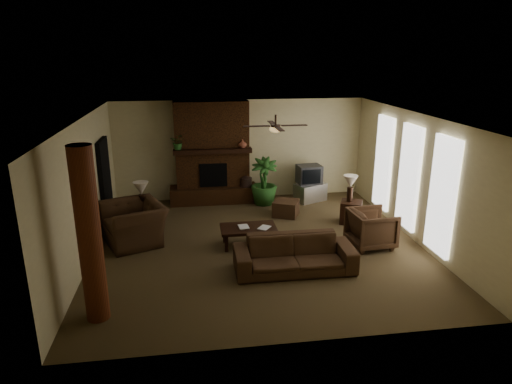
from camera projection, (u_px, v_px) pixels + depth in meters
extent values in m
plane|color=brown|center=(259.00, 245.00, 9.89)|extent=(7.00, 7.00, 0.00)
plane|color=silver|center=(259.00, 117.00, 9.05)|extent=(7.00, 7.00, 0.00)
plane|color=beige|center=(240.00, 150.00, 12.77)|extent=(7.00, 0.00, 7.00)
plane|color=beige|center=(297.00, 255.00, 6.16)|extent=(7.00, 0.00, 7.00)
plane|color=beige|center=(85.00, 191.00, 8.98)|extent=(0.00, 7.00, 7.00)
plane|color=beige|center=(415.00, 178.00, 9.95)|extent=(0.00, 7.00, 7.00)
cube|color=#4E2B14|center=(212.00, 152.00, 12.43)|extent=(2.00, 0.50, 2.80)
cube|color=#4E2B14|center=(214.00, 194.00, 12.68)|extent=(2.40, 0.70, 0.45)
cube|color=black|center=(213.00, 175.00, 12.35)|extent=(0.75, 0.04, 0.65)
cube|color=black|center=(213.00, 151.00, 12.13)|extent=(2.10, 0.28, 0.12)
cube|color=white|center=(383.00, 163.00, 11.47)|extent=(0.08, 0.85, 2.35)
cube|color=white|center=(409.00, 177.00, 10.15)|extent=(0.08, 0.85, 2.35)
cube|color=white|center=(442.00, 196.00, 8.83)|extent=(0.08, 0.85, 2.35)
cylinder|color=brown|center=(89.00, 236.00, 6.79)|extent=(0.36, 0.36, 2.80)
cube|color=black|center=(105.00, 183.00, 10.80)|extent=(0.10, 1.00, 2.10)
cylinder|color=#311F15|center=(276.00, 120.00, 9.43)|extent=(0.04, 0.04, 0.24)
cylinder|color=#311F15|center=(276.00, 126.00, 9.46)|extent=(0.20, 0.20, 0.06)
ellipsoid|color=#F2BF72|center=(276.00, 129.00, 9.48)|extent=(0.26, 0.26, 0.14)
cube|color=black|center=(294.00, 125.00, 9.51)|extent=(0.55, 0.12, 0.01)
cube|color=black|center=(257.00, 126.00, 9.40)|extent=(0.55, 0.12, 0.01)
cube|color=black|center=(272.00, 123.00, 9.84)|extent=(0.12, 0.55, 0.01)
cube|color=black|center=(279.00, 129.00, 9.08)|extent=(0.12, 0.55, 0.01)
imported|color=#48301E|center=(295.00, 249.00, 8.63)|extent=(2.31, 0.69, 0.90)
imported|color=#48301E|center=(134.00, 217.00, 9.89)|extent=(1.33, 1.59, 1.18)
imported|color=#48301E|center=(372.00, 227.00, 9.71)|extent=(0.89, 0.94, 0.90)
cube|color=black|center=(248.00, 228.00, 9.76)|extent=(1.20, 0.70, 0.06)
cube|color=black|center=(226.00, 243.00, 9.52)|extent=(0.07, 0.07, 0.37)
cube|color=black|center=(273.00, 241.00, 9.66)|extent=(0.07, 0.07, 0.37)
cube|color=black|center=(225.00, 234.00, 9.99)|extent=(0.07, 0.07, 0.37)
cube|color=black|center=(269.00, 232.00, 10.13)|extent=(0.07, 0.07, 0.37)
cube|color=#48301E|center=(286.00, 208.00, 11.63)|extent=(0.80, 0.80, 0.40)
cube|color=silver|center=(310.00, 192.00, 12.78)|extent=(0.98, 0.81, 0.50)
cube|color=#323335|center=(309.00, 174.00, 12.67)|extent=(0.70, 0.56, 0.52)
cube|color=black|center=(312.00, 177.00, 12.42)|extent=(0.52, 0.08, 0.40)
cylinder|color=#30201B|center=(246.00, 190.00, 12.66)|extent=(0.34, 0.34, 0.70)
sphere|color=#30201B|center=(246.00, 181.00, 12.58)|extent=(0.34, 0.34, 0.34)
imported|color=#2C5E25|center=(264.00, 191.00, 12.47)|extent=(0.84, 1.36, 0.73)
cube|color=black|center=(143.00, 220.00, 10.56)|extent=(0.55, 0.55, 0.55)
cylinder|color=#311F15|center=(142.00, 202.00, 10.47)|extent=(0.14, 0.14, 0.35)
cone|color=beige|center=(141.00, 188.00, 10.37)|extent=(0.36, 0.36, 0.30)
cube|color=black|center=(351.00, 212.00, 11.12)|extent=(0.66, 0.66, 0.55)
cylinder|color=#311F15|center=(350.00, 194.00, 11.02)|extent=(0.17, 0.17, 0.35)
cone|color=beige|center=(351.00, 181.00, 10.92)|extent=(0.44, 0.44, 0.30)
imported|color=#2C5E25|center=(178.00, 144.00, 11.94)|extent=(0.50, 0.52, 0.33)
imported|color=#99523D|center=(243.00, 144.00, 12.20)|extent=(0.26, 0.26, 0.22)
imported|color=#999999|center=(239.00, 222.00, 9.66)|extent=(0.22, 0.05, 0.29)
imported|color=#999999|center=(260.00, 221.00, 9.69)|extent=(0.19, 0.14, 0.29)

